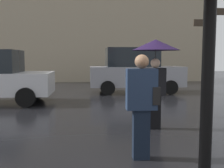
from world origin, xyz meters
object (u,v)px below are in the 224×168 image
at_px(pedestrian_with_umbrella, 155,57).
at_px(parked_car_right, 135,70).
at_px(street_signpost, 212,49).
at_px(pedestrian_with_bag, 142,100).

height_order(pedestrian_with_umbrella, parked_car_right, parked_car_right).
bearing_deg(street_signpost, pedestrian_with_umbrella, -150.51).
distance_m(pedestrian_with_umbrella, pedestrian_with_bag, 2.01).
height_order(pedestrian_with_bag, street_signpost, street_signpost).
xyz_separation_m(pedestrian_with_umbrella, street_signpost, (1.80, 1.02, 0.23)).
relative_size(parked_car_right, street_signpost, 1.40).
bearing_deg(pedestrian_with_umbrella, pedestrian_with_bag, -144.22).
relative_size(pedestrian_with_bag, parked_car_right, 0.39).
bearing_deg(parked_car_right, pedestrian_with_umbrella, -82.30).
bearing_deg(parked_car_right, street_signpost, -64.52).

